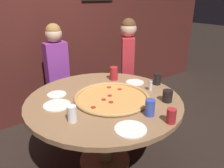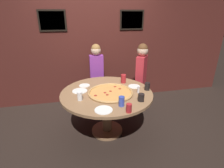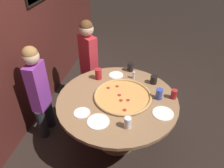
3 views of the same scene
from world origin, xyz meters
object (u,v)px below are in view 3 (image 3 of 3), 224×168
at_px(drink_cup_front_edge, 98,74).
at_px(white_plate_near_front, 116,75).
at_px(white_plate_beside_cup, 98,121).
at_px(white_plate_right_side, 82,113).
at_px(giant_pizza, 123,96).
at_px(drink_cup_far_right, 128,123).
at_px(drink_cup_beside_pizza, 174,94).
at_px(drink_cup_centre_back, 154,80).
at_px(drink_cup_far_left, 130,67).
at_px(condiment_shaker, 134,75).
at_px(drink_cup_near_right, 159,94).
at_px(white_plate_far_back, 163,113).
at_px(diner_side_right, 88,58).
at_px(diner_far_right, 38,88).
at_px(dining_table, 117,108).

relative_size(drink_cup_front_edge, white_plate_near_front, 0.75).
height_order(white_plate_beside_cup, white_plate_right_side, same).
relative_size(giant_pizza, drink_cup_front_edge, 4.71).
relative_size(drink_cup_far_right, white_plate_right_side, 0.70).
xyz_separation_m(giant_pizza, drink_cup_beside_pizza, (0.11, -0.59, 0.04)).
bearing_deg(giant_pizza, drink_cup_far_right, -164.52).
bearing_deg(drink_cup_centre_back, white_plate_right_side, 135.17).
relative_size(drink_cup_beside_pizza, drink_cup_front_edge, 0.78).
relative_size(giant_pizza, drink_cup_far_left, 5.73).
bearing_deg(condiment_shaker, white_plate_near_front, 85.78).
bearing_deg(drink_cup_near_right, condiment_shaker, 43.28).
bearing_deg(drink_cup_beside_pizza, giant_pizza, 100.12).
xyz_separation_m(drink_cup_beside_pizza, white_plate_far_back, (-0.30, 0.11, -0.05)).
bearing_deg(white_plate_beside_cup, diner_side_right, 21.46).
distance_m(white_plate_far_back, diner_side_right, 1.48).
distance_m(drink_cup_far_left, drink_cup_centre_back, 0.41).
xyz_separation_m(drink_cup_near_right, diner_side_right, (0.70, 1.07, -0.03)).
height_order(white_plate_near_front, diner_far_right, diner_far_right).
bearing_deg(giant_pizza, condiment_shaker, -10.01).
bearing_deg(diner_side_right, drink_cup_front_edge, -21.29).
xyz_separation_m(dining_table, drink_cup_far_left, (0.65, -0.06, 0.21)).
bearing_deg(diner_side_right, drink_cup_near_right, 3.85).
distance_m(dining_table, white_plate_beside_cup, 0.45).
xyz_separation_m(giant_pizza, condiment_shaker, (0.42, -0.07, 0.04)).
xyz_separation_m(white_plate_beside_cup, condiment_shaker, (0.88, -0.25, 0.05)).
height_order(drink_cup_front_edge, diner_side_right, diner_side_right).
xyz_separation_m(dining_table, diner_far_right, (-0.02, 1.00, 0.16)).
xyz_separation_m(drink_cup_front_edge, diner_side_right, (0.44, 0.27, -0.04)).
bearing_deg(drink_cup_front_edge, drink_cup_centre_back, -86.20).
relative_size(drink_cup_front_edge, diner_far_right, 0.11).
relative_size(white_plate_beside_cup, white_plate_near_front, 1.21).
distance_m(drink_cup_near_right, drink_cup_centre_back, 0.31).
bearing_deg(drink_cup_beside_pizza, white_plate_right_side, 115.93).
distance_m(giant_pizza, drink_cup_far_right, 0.49).
xyz_separation_m(drink_cup_beside_pizza, drink_cup_far_right, (-0.58, 0.46, 0.01)).
bearing_deg(white_plate_far_back, white_plate_beside_cup, 111.94).
bearing_deg(drink_cup_near_right, white_plate_far_back, -166.75).
height_order(diner_side_right, diner_far_right, diner_side_right).
xyz_separation_m(drink_cup_near_right, white_plate_beside_cup, (-0.52, 0.60, -0.06)).
bearing_deg(drink_cup_beside_pizza, white_plate_beside_cup, 126.23).
relative_size(drink_cup_far_right, white_plate_far_back, 0.55).
xyz_separation_m(drink_cup_far_left, white_plate_near_front, (-0.16, 0.17, -0.06)).
bearing_deg(drink_cup_far_left, drink_cup_front_edge, 126.26).
bearing_deg(diner_side_right, drink_cup_far_left, 23.46).
bearing_deg(drink_cup_far_left, white_plate_right_side, 157.98).
height_order(drink_cup_near_right, drink_cup_far_right, drink_cup_near_right).
bearing_deg(giant_pizza, dining_table, 132.25).
relative_size(drink_cup_front_edge, white_plate_far_back, 0.63).
height_order(drink_cup_far_left, white_plate_right_side, drink_cup_far_left).
bearing_deg(dining_table, drink_cup_centre_back, -43.82).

